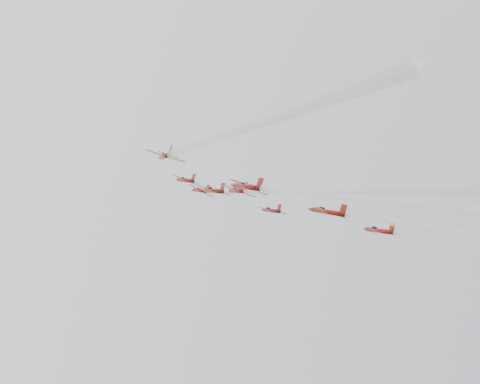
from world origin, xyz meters
TOP-DOWN VIEW (x-y plane):
  - jet_lead at (-0.76, 23.63)m, footprint 8.61×10.80m
  - jet_row2_left at (-10.76, 11.94)m, footprint 8.54×10.72m
  - jet_row2_center at (-1.70, 13.38)m, footprint 10.18×12.77m
  - jet_row2_right at (16.82, 13.30)m, footprint 9.04×11.34m
  - jet_center at (-3.06, -40.34)m, footprint 9.59×87.21m
  - jet_rear_farleft at (-27.51, -49.05)m, footprint 8.53×77.56m
  - jet_rear_left at (-7.05, -52.50)m, footprint 9.94×90.39m

SIDE VIEW (x-z plane):
  - jet_rear_left at x=-7.05m, z-range 79.83..141.14m
  - jet_rear_farleft at x=-27.51m, z-range 86.49..139.11m
  - jet_center at x=-3.06m, z-range 89.07..148.24m
  - jet_row2_left at x=-10.76m, z-range 150.07..157.62m
  - jet_row2_right at x=16.82m, z-range 150.77..158.76m
  - jet_row2_center at x=-1.70m, z-range 150.33..159.32m
  - jet_lead at x=-0.76m, z-range 157.90..165.50m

